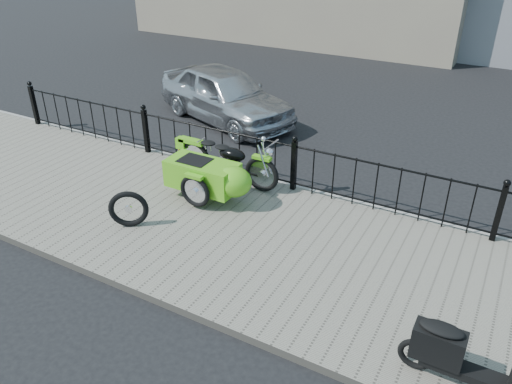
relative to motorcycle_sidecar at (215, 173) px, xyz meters
The scene contains 8 objects.
ground 1.30m from the motorcycle_sidecar, 17.15° to the right, with size 120.00×120.00×0.00m, color black.
sidewalk 1.49m from the motorcycle_sidecar, 37.28° to the right, with size 30.00×3.80×0.12m, color slate.
curb 1.65m from the motorcycle_sidecar, 44.86° to the left, with size 30.00×0.10×0.12m, color gray.
iron_fence 1.46m from the motorcycle_sidecar, 40.97° to the left, with size 14.11×0.11×1.08m.
motorcycle_sidecar is the anchor object (origin of this frame).
scooter 5.10m from the motorcycle_sidecar, 26.08° to the right, with size 1.51×0.44×1.02m.
spare_tire 1.68m from the motorcycle_sidecar, 114.59° to the right, with size 0.65×0.65×0.09m, color black.
sedan_car 4.26m from the motorcycle_sidecar, 119.66° to the left, with size 1.63×4.05×1.38m, color #B1B3B8.
Camera 1 is at (3.41, -6.28, 4.62)m, focal length 35.00 mm.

